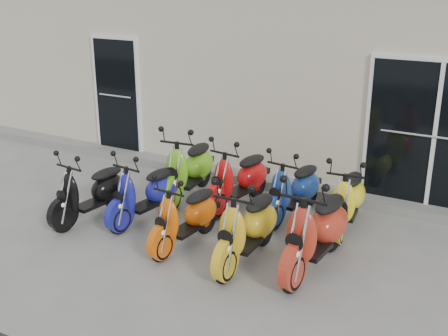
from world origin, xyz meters
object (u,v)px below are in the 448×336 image
Objects in this scene: scooter_front_blue at (145,185)px; scooter_back_red at (239,171)px; scooter_front_orange_a at (185,208)px; scooter_back_blue at (294,182)px; scooter_back_green at (189,160)px; scooter_front_black at (90,184)px; scooter_front_red at (317,220)px; scooter_front_orange_b at (247,218)px; scooter_back_yellow at (348,191)px.

scooter_back_red reaches higher than scooter_front_blue.
scooter_back_red is at bearing 94.47° from scooter_front_orange_a.
scooter_back_red is 1.05× the size of scooter_back_blue.
scooter_back_green is 1.12× the size of scooter_back_blue.
scooter_front_red reaches higher than scooter_front_black.
scooter_back_red is at bearing -169.81° from scooter_back_blue.
scooter_front_black reaches higher than scooter_front_orange_a.
scooter_front_red is at bearing 9.45° from scooter_front_black.
scooter_front_black is at bearing -147.12° from scooter_front_blue.
scooter_back_blue is at bearing 89.90° from scooter_front_orange_b.
scooter_back_red is at bearing -2.85° from scooter_back_green.
scooter_front_orange_b is (2.55, -0.05, 0.04)m from scooter_front_black.
scooter_front_orange_b is 0.95× the size of scooter_back_green.
scooter_front_black is at bearing -141.78° from scooter_back_blue.
scooter_back_yellow is at bearing 61.94° from scooter_front_orange_b.
scooter_back_blue is (2.54, 1.49, 0.00)m from scooter_front_black.
scooter_back_green is 1.07× the size of scooter_back_red.
scooter_back_red is 1.69m from scooter_back_yellow.
scooter_front_orange_a is 0.94× the size of scooter_back_yellow.
scooter_front_orange_a is at bearing -15.21° from scooter_front_blue.
scooter_back_red is (-1.69, 1.26, -0.06)m from scooter_front_red.
scooter_back_red reaches higher than scooter_back_yellow.
scooter_back_green is at bearing 93.27° from scooter_front_blue.
scooter_front_orange_b is at bearing 5.12° from scooter_front_black.
scooter_front_red is 1.10× the size of scooter_back_red.
scooter_back_green is 0.86m from scooter_back_red.
scooter_front_orange_a is at bearing 4.77° from scooter_front_black.
scooter_back_blue is 0.99× the size of scooter_back_yellow.
scooter_front_red reaches higher than scooter_front_orange_b.
scooter_front_orange_b reaches higher than scooter_back_red.
scooter_back_blue is at bearing 39.48° from scooter_front_blue.
scooter_front_red is 2.82m from scooter_back_green.
scooter_front_orange_a is at bearing -144.55° from scooter_back_yellow.
scooter_front_red reaches higher than scooter_back_blue.
scooter_front_orange_b is 1.05× the size of scooter_back_yellow.
scooter_front_blue is 0.86× the size of scooter_front_red.
scooter_back_red is 0.88m from scooter_back_blue.
scooter_front_orange_a is at bearing -82.26° from scooter_back_red.
scooter_front_orange_a is at bearing 179.08° from scooter_front_orange_b.
scooter_front_black is 0.95× the size of scooter_back_red.
scooter_front_orange_a is 0.83× the size of scooter_front_red.
scooter_front_red reaches higher than scooter_back_green.
scooter_front_orange_a is (0.93, -0.38, -0.02)m from scooter_front_blue.
scooter_back_yellow is (1.69, 0.03, -0.02)m from scooter_back_red.
scooter_front_red reaches higher than scooter_front_orange_a.
scooter_front_orange_b reaches higher than scooter_back_blue.
scooter_front_black is 0.93× the size of scooter_front_orange_b.
scooter_back_red is at bearing 174.42° from scooter_back_yellow.
scooter_front_orange_a is 0.85× the size of scooter_back_green.
scooter_front_orange_a is at bearing -168.61° from scooter_front_red.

